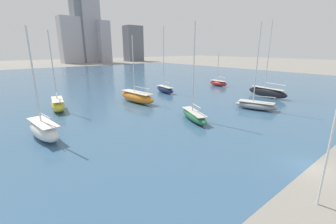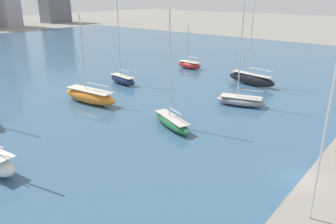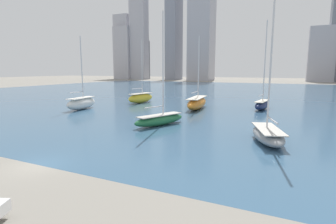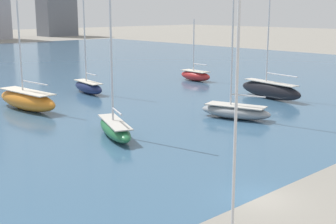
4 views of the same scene
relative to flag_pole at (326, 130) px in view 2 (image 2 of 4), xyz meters
name	(u,v)px [view 2 (image 2 of 4)]	position (x,y,z in m)	size (l,w,h in m)	color
ground_plane	(302,179)	(5.32, 2.38, -7.31)	(500.00, 500.00, 0.00)	gray
flag_pole	(326,130)	(0.00, 0.00, 0.00)	(1.24, 0.14, 13.62)	silver
sailboat_black	(251,79)	(32.73, 20.93, -6.11)	(3.20, 10.03, 16.81)	black
sailboat_navy	(123,79)	(17.90, 39.87, -6.31)	(2.73, 7.33, 15.97)	#19234C
sailboat_red	(189,65)	(36.96, 38.17, -6.43)	(2.48, 6.19, 9.66)	#B72828
sailboat_gray	(241,100)	(20.74, 16.76, -6.46)	(4.77, 7.95, 15.11)	gray
sailboat_orange	(90,96)	(6.86, 35.40, -6.15)	(3.52, 10.49, 13.29)	orange
sailboat_green	(172,121)	(7.20, 19.36, -6.44)	(4.82, 8.17, 14.51)	#236B3D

